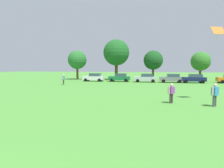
{
  "coord_description": "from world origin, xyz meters",
  "views": [
    {
      "loc": [
        5.12,
        -1.98,
        3.03
      ],
      "look_at": [
        2.52,
        11.02,
        1.84
      ],
      "focal_mm": 30.92,
      "sensor_mm": 36.0,
      "label": 1
    }
  ],
  "objects_px": {
    "parked_car_green_1": "(120,77)",
    "tree_left": "(116,53)",
    "bystander_near_trees": "(63,79)",
    "parked_car_gray_3": "(172,78)",
    "parked_car_silver_2": "(146,78)",
    "adult_bystander": "(171,91)",
    "parked_car_white_0": "(94,77)",
    "bystander_midfield": "(215,93)",
    "parked_car_navy_4": "(194,78)",
    "tree_center_left": "(153,60)",
    "tree_far_left": "(77,60)",
    "tree_center_right": "(201,61)",
    "kite": "(218,31)"
  },
  "relations": [
    {
      "from": "parked_car_green_1",
      "to": "tree_left",
      "type": "relative_size",
      "value": 0.47
    },
    {
      "from": "bystander_near_trees",
      "to": "parked_car_green_1",
      "type": "xyz_separation_m",
      "value": [
        8.35,
        8.53,
        -0.17
      ]
    },
    {
      "from": "parked_car_gray_3",
      "to": "tree_left",
      "type": "bearing_deg",
      "value": -23.42
    },
    {
      "from": "parked_car_green_1",
      "to": "parked_car_silver_2",
      "type": "xyz_separation_m",
      "value": [
        5.29,
        -0.52,
        0.0
      ]
    },
    {
      "from": "parked_car_green_1",
      "to": "tree_left",
      "type": "height_order",
      "value": "tree_left"
    },
    {
      "from": "adult_bystander",
      "to": "parked_car_white_0",
      "type": "relative_size",
      "value": 0.39
    },
    {
      "from": "bystander_midfield",
      "to": "parked_car_navy_4",
      "type": "xyz_separation_m",
      "value": [
        3.2,
        22.73,
        -0.2
      ]
    },
    {
      "from": "parked_car_green_1",
      "to": "parked_car_silver_2",
      "type": "height_order",
      "value": "same"
    },
    {
      "from": "parked_car_silver_2",
      "to": "tree_center_left",
      "type": "relative_size",
      "value": 0.65
    },
    {
      "from": "tree_far_left",
      "to": "tree_center_right",
      "type": "relative_size",
      "value": 1.13
    },
    {
      "from": "parked_car_gray_3",
      "to": "tree_center_right",
      "type": "height_order",
      "value": "tree_center_right"
    },
    {
      "from": "parked_car_silver_2",
      "to": "tree_left",
      "type": "height_order",
      "value": "tree_left"
    },
    {
      "from": "bystander_near_trees",
      "to": "bystander_midfield",
      "type": "relative_size",
      "value": 0.97
    },
    {
      "from": "parked_car_silver_2",
      "to": "parked_car_gray_3",
      "type": "bearing_deg",
      "value": -179.09
    },
    {
      "from": "tree_left",
      "to": "parked_car_gray_3",
      "type": "bearing_deg",
      "value": -23.42
    },
    {
      "from": "parked_car_white_0",
      "to": "parked_car_gray_3",
      "type": "xyz_separation_m",
      "value": [
        15.61,
        -0.18,
        0.0
      ]
    },
    {
      "from": "adult_bystander",
      "to": "tree_center_right",
      "type": "relative_size",
      "value": 0.27
    },
    {
      "from": "tree_far_left",
      "to": "tree_center_left",
      "type": "xyz_separation_m",
      "value": [
        17.7,
        0.06,
        -0.2
      ]
    },
    {
      "from": "parked_car_white_0",
      "to": "parked_car_silver_2",
      "type": "xyz_separation_m",
      "value": [
        10.71,
        -0.26,
        0.0
      ]
    },
    {
      "from": "adult_bystander",
      "to": "tree_left",
      "type": "relative_size",
      "value": 0.18
    },
    {
      "from": "parked_car_green_1",
      "to": "parked_car_navy_4",
      "type": "bearing_deg",
      "value": 177.79
    },
    {
      "from": "parked_car_green_1",
      "to": "tree_left",
      "type": "distance_m",
      "value": 7.27
    },
    {
      "from": "tree_left",
      "to": "tree_center_right",
      "type": "bearing_deg",
      "value": -2.16
    },
    {
      "from": "tree_left",
      "to": "kite",
      "type": "bearing_deg",
      "value": -62.2
    },
    {
      "from": "parked_car_white_0",
      "to": "parked_car_navy_4",
      "type": "bearing_deg",
      "value": 179.14
    },
    {
      "from": "bystander_near_trees",
      "to": "tree_far_left",
      "type": "distance_m",
      "value": 13.87
    },
    {
      "from": "parked_car_silver_2",
      "to": "tree_center_right",
      "type": "distance_m",
      "value": 12.36
    },
    {
      "from": "adult_bystander",
      "to": "tree_center_left",
      "type": "height_order",
      "value": "tree_center_left"
    },
    {
      "from": "bystander_midfield",
      "to": "parked_car_silver_2",
      "type": "xyz_separation_m",
      "value": [
        -5.71,
        22.76,
        -0.2
      ]
    },
    {
      "from": "kite",
      "to": "parked_car_gray_3",
      "type": "height_order",
      "value": "kite"
    },
    {
      "from": "parked_car_green_1",
      "to": "parked_car_gray_3",
      "type": "height_order",
      "value": "same"
    },
    {
      "from": "bystander_midfield",
      "to": "parked_car_white_0",
      "type": "xyz_separation_m",
      "value": [
        -16.42,
        23.02,
        -0.2
      ]
    },
    {
      "from": "bystander_near_trees",
      "to": "tree_center_right",
      "type": "relative_size",
      "value": 0.28
    },
    {
      "from": "bystander_near_trees",
      "to": "parked_car_white_0",
      "type": "distance_m",
      "value": 8.78
    },
    {
      "from": "parked_car_gray_3",
      "to": "tree_left",
      "type": "relative_size",
      "value": 0.47
    },
    {
      "from": "kite",
      "to": "tree_left",
      "type": "xyz_separation_m",
      "value": [
        -13.35,
        25.31,
        0.15
      ]
    },
    {
      "from": "parked_car_green_1",
      "to": "tree_far_left",
      "type": "relative_size",
      "value": 0.62
    },
    {
      "from": "parked_car_silver_2",
      "to": "parked_car_gray_3",
      "type": "relative_size",
      "value": 1.0
    },
    {
      "from": "adult_bystander",
      "to": "tree_center_left",
      "type": "bearing_deg",
      "value": 43.22
    },
    {
      "from": "bystander_midfield",
      "to": "kite",
      "type": "distance_m",
      "value": 5.72
    },
    {
      "from": "parked_car_silver_2",
      "to": "parked_car_navy_4",
      "type": "distance_m",
      "value": 8.91
    },
    {
      "from": "parked_car_silver_2",
      "to": "parked_car_gray_3",
      "type": "xyz_separation_m",
      "value": [
        4.9,
        0.08,
        0.0
      ]
    },
    {
      "from": "parked_car_gray_3",
      "to": "tree_center_left",
      "type": "bearing_deg",
      "value": -55.68
    },
    {
      "from": "parked_car_green_1",
      "to": "tree_left",
      "type": "bearing_deg",
      "value": -71.59
    },
    {
      "from": "parked_car_white_0",
      "to": "parked_car_silver_2",
      "type": "relative_size",
      "value": 1.0
    },
    {
      "from": "bystander_midfield",
      "to": "tree_left",
      "type": "relative_size",
      "value": 0.19
    },
    {
      "from": "parked_car_gray_3",
      "to": "parked_car_white_0",
      "type": "bearing_deg",
      "value": -0.67
    },
    {
      "from": "bystander_near_trees",
      "to": "tree_far_left",
      "type": "bearing_deg",
      "value": 179.08
    },
    {
      "from": "bystander_near_trees",
      "to": "tree_center_right",
      "type": "height_order",
      "value": "tree_center_right"
    },
    {
      "from": "tree_far_left",
      "to": "tree_center_right",
      "type": "bearing_deg",
      "value": -1.3
    }
  ]
}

